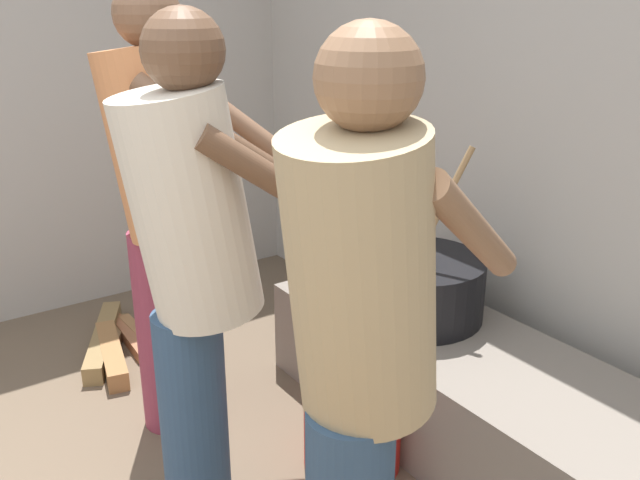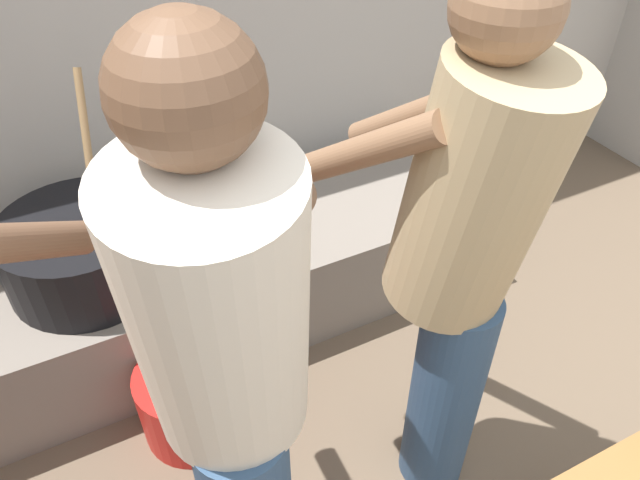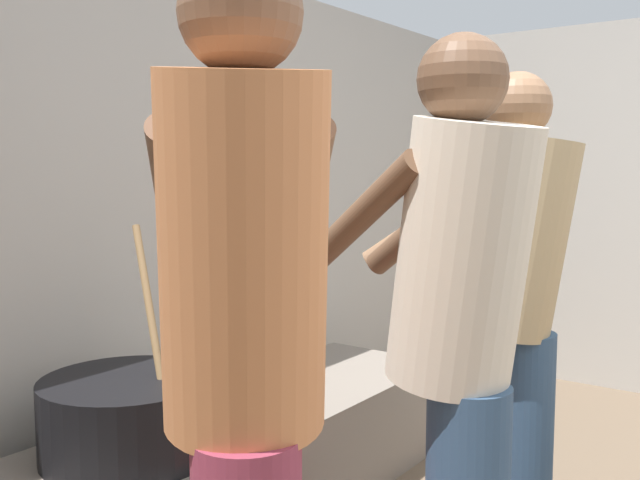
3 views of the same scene
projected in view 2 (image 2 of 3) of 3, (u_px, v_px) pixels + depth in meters
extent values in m
cube|color=#ADA8A0|center=(182.00, 17.00, 2.21)|extent=(5.02, 0.20, 2.08)
cube|color=slate|center=(228.00, 279.00, 2.35)|extent=(2.08, 0.60, 0.40)
cylinder|color=black|center=(84.00, 251.00, 1.99)|extent=(0.53, 0.53, 0.24)
cylinder|color=#937047|center=(89.00, 162.00, 1.82)|extent=(0.12, 0.24, 0.51)
cylinder|color=navy|center=(445.00, 394.00, 1.72)|extent=(0.20, 0.20, 0.76)
cylinder|color=tan|center=(475.00, 195.00, 1.30)|extent=(0.41, 0.46, 0.65)
sphere|color=brown|center=(507.00, 6.00, 1.05)|extent=(0.21, 0.21, 0.21)
cylinder|color=brown|center=(427.00, 111.00, 1.46)|extent=(0.22, 0.46, 0.35)
cylinder|color=brown|center=(354.00, 154.00, 1.30)|extent=(0.22, 0.46, 0.35)
cylinder|color=beige|center=(220.00, 316.00, 1.01)|extent=(0.40, 0.45, 0.65)
sphere|color=brown|center=(186.00, 91.00, 0.76)|extent=(0.21, 0.21, 0.21)
cylinder|color=brown|center=(279.00, 196.00, 1.16)|extent=(0.20, 0.47, 0.36)
cylinder|color=brown|center=(137.00, 212.00, 1.13)|extent=(0.20, 0.47, 0.36)
cylinder|color=red|center=(192.00, 400.00, 1.99)|extent=(0.35, 0.35, 0.27)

